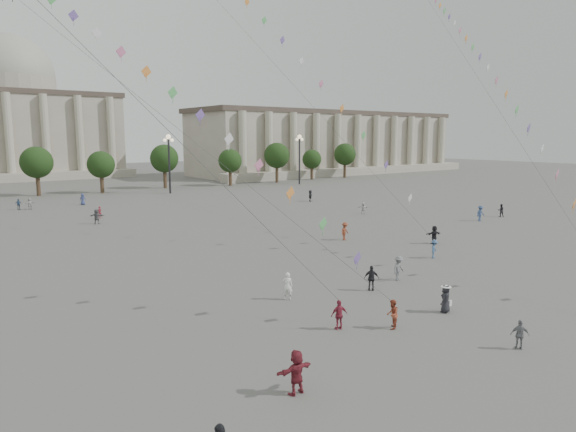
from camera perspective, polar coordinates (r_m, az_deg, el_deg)
ground at (r=31.19m, az=16.27°, el=-10.87°), size 360.00×360.00×0.00m
hall_east at (r=148.76m, az=4.70°, el=8.11°), size 84.00×26.22×17.20m
hall_central at (r=148.52m, az=-28.13°, el=9.35°), size 48.30×34.30×35.50m
tree_row at (r=98.37m, az=-23.02°, el=5.29°), size 137.12×5.12×8.00m
lamp_post_mid_east at (r=95.60m, az=-13.10°, el=6.85°), size 2.00×0.90×10.65m
lamp_post_far_east at (r=111.20m, az=1.28°, el=7.33°), size 2.00×0.90×10.65m
person_crowd_0 at (r=82.31m, az=-27.77°, el=1.17°), size 0.92×0.43×1.53m
person_crowd_3 at (r=51.68m, az=15.94°, el=-2.02°), size 1.72×0.93×1.77m
person_crowd_4 at (r=81.55m, az=-26.78°, el=1.24°), size 1.67×1.11×1.73m
person_crowd_6 at (r=38.04m, az=12.19°, el=-5.70°), size 1.29×0.91×1.81m
person_crowd_7 at (r=69.43m, az=8.35°, el=0.89°), size 1.44×1.35×1.62m
person_crowd_8 at (r=51.74m, az=6.34°, el=-1.69°), size 1.32×1.00×1.82m
person_crowd_9 at (r=82.14m, az=2.50°, el=2.26°), size 1.54×1.57×1.80m
person_crowd_12 at (r=64.96m, az=-20.49°, el=-0.04°), size 1.73×1.30×1.82m
person_crowd_13 at (r=32.99m, az=-0.06°, el=-7.77°), size 0.77×0.76×1.79m
person_crowd_14 at (r=67.23m, az=20.59°, el=0.28°), size 1.31×0.84×1.91m
person_crowd_15 at (r=71.80m, az=22.57°, el=0.58°), size 1.02×1.01×1.66m
person_crowd_18 at (r=83.90m, az=-21.85°, el=1.76°), size 1.02×0.89×1.76m
person_crowd_20 at (r=69.25m, az=-20.19°, el=0.38°), size 0.63×0.67×1.54m
tourist_0 at (r=28.28m, az=5.71°, el=-10.87°), size 1.03×0.64×1.63m
tourist_1 at (r=35.29m, az=9.27°, el=-6.83°), size 1.02×1.00×1.72m
tourist_2 at (r=21.63m, az=0.94°, el=-16.95°), size 1.73×0.57×1.85m
tourist_3 at (r=28.12m, az=24.37°, el=-11.92°), size 0.83×0.90×1.48m
kite_flyer_0 at (r=28.80m, az=11.52°, el=-10.65°), size 1.00×0.95×1.62m
kite_flyer_1 at (r=45.65m, az=15.94°, el=-3.54°), size 1.19×0.98×1.60m
hat_person at (r=32.08m, az=17.12°, el=-8.70°), size 0.91×0.69×1.69m
kite_train_east at (r=69.81m, az=18.29°, el=18.79°), size 44.92×53.13×81.38m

